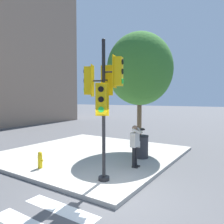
{
  "coord_description": "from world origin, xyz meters",
  "views": [
    {
      "loc": [
        -5.05,
        -3.35,
        2.83
      ],
      "look_at": [
        1.42,
        0.86,
        2.36
      ],
      "focal_mm": 35.0,
      "sensor_mm": 36.0,
      "label": 1
    }
  ],
  "objects_px": {
    "traffic_signal_pole": "(104,91)",
    "street_tree": "(140,69)",
    "fire_hydrant": "(40,160)",
    "trash_bin": "(142,147)",
    "person_photographer": "(135,142)"
  },
  "relations": [
    {
      "from": "traffic_signal_pole",
      "to": "street_tree",
      "type": "relative_size",
      "value": 0.75
    },
    {
      "from": "street_tree",
      "to": "fire_hydrant",
      "type": "relative_size",
      "value": 9.43
    },
    {
      "from": "street_tree",
      "to": "trash_bin",
      "type": "xyz_separation_m",
      "value": [
        -1.46,
        -0.84,
        -3.73
      ]
    },
    {
      "from": "traffic_signal_pole",
      "to": "fire_hydrant",
      "type": "distance_m",
      "value": 3.88
    },
    {
      "from": "street_tree",
      "to": "fire_hydrant",
      "type": "height_order",
      "value": "street_tree"
    },
    {
      "from": "person_photographer",
      "to": "fire_hydrant",
      "type": "height_order",
      "value": "person_photographer"
    },
    {
      "from": "fire_hydrant",
      "to": "trash_bin",
      "type": "relative_size",
      "value": 0.63
    },
    {
      "from": "traffic_signal_pole",
      "to": "street_tree",
      "type": "bearing_deg",
      "value": 12.0
    },
    {
      "from": "traffic_signal_pole",
      "to": "trash_bin",
      "type": "bearing_deg",
      "value": 2.68
    },
    {
      "from": "street_tree",
      "to": "trash_bin",
      "type": "relative_size",
      "value": 5.96
    },
    {
      "from": "fire_hydrant",
      "to": "trash_bin",
      "type": "height_order",
      "value": "trash_bin"
    },
    {
      "from": "fire_hydrant",
      "to": "trash_bin",
      "type": "xyz_separation_m",
      "value": [
        3.5,
        -2.68,
        0.2
      ]
    },
    {
      "from": "street_tree",
      "to": "trash_bin",
      "type": "height_order",
      "value": "street_tree"
    },
    {
      "from": "traffic_signal_pole",
      "to": "trash_bin",
      "type": "xyz_separation_m",
      "value": [
        3.19,
        0.15,
        -2.44
      ]
    },
    {
      "from": "traffic_signal_pole",
      "to": "person_photographer",
      "type": "height_order",
      "value": "traffic_signal_pole"
    }
  ]
}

